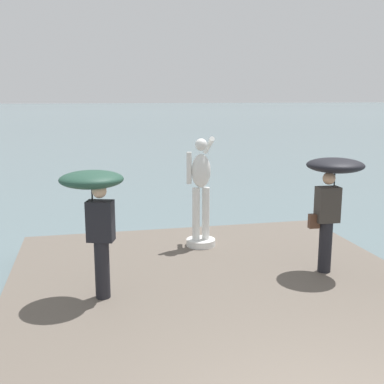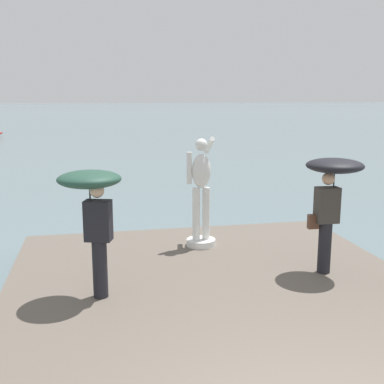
% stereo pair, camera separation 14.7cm
% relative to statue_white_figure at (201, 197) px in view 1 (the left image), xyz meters
% --- Properties ---
extents(ground_plane, '(400.00, 400.00, 0.00)m').
position_rel_statue_white_figure_xyz_m(ground_plane, '(-0.23, 33.94, -1.40)').
color(ground_plane, slate).
extents(pier, '(6.63, 10.44, 0.40)m').
position_rel_statue_white_figure_xyz_m(pier, '(-0.23, -3.84, -1.20)').
color(pier, '#60564C').
rests_on(pier, ground).
extents(statue_white_figure, '(0.58, 0.85, 2.19)m').
position_rel_statue_white_figure_xyz_m(statue_white_figure, '(0.00, 0.00, 0.00)').
color(statue_white_figure, white).
rests_on(statue_white_figure, pier).
extents(onlooker_left, '(1.16, 1.17, 1.91)m').
position_rel_statue_white_figure_xyz_m(onlooker_left, '(-2.09, -2.12, 0.49)').
color(onlooker_left, black).
rests_on(onlooker_left, pier).
extents(onlooker_right, '(0.97, 0.97, 1.96)m').
position_rel_statue_white_figure_xyz_m(onlooker_right, '(1.80, -1.87, 0.52)').
color(onlooker_right, black).
rests_on(onlooker_right, pier).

